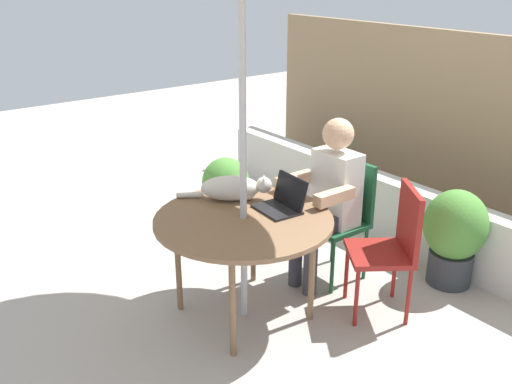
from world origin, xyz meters
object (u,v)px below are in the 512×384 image
Objects in this scene: person_seated at (329,194)px; chair_empty at (393,241)px; cat at (234,188)px; chair_occupied at (343,210)px; laptop at (284,200)px; potted_plant_by_chair at (454,233)px; potted_plant_near_fence at (226,189)px; patio_table at (244,225)px.

chair_empty is at bearing 4.93° from person_seated.
chair_empty reaches higher than cat.
chair_occupied is at bearing 90.00° from person_seated.
laptop reaches higher than potted_plant_by_chair.
person_seated is at bearing -90.00° from chair_occupied.
chair_occupied is at bearing 94.53° from laptop.
chair_occupied reaches higher than cat.
potted_plant_by_chair is (0.03, 0.65, -0.12)m from chair_empty.
chair_occupied reaches higher than potted_plant_by_chair.
potted_plant_near_fence is at bearing 163.54° from laptop.
laptop reaches higher than cat.
potted_plant_near_fence is 1.91m from potted_plant_by_chair.
patio_table is 0.33m from cat.
laptop reaches higher than chair_occupied.
chair_occupied is 1.32× the size of potted_plant_near_fence.
person_seated is at bearing 90.00° from patio_table.
laptop is at bearing -16.46° from potted_plant_near_fence.
patio_table is at bearing -90.00° from chair_occupied.
chair_occupied is 0.57m from chair_empty.
potted_plant_near_fence is (-0.86, 0.52, -0.40)m from cat.
person_seated is at bearing -130.21° from potted_plant_by_chair.
cat is 1.64m from potted_plant_by_chair.
chair_occupied is 0.23m from person_seated.
potted_plant_by_chair is at bearing 42.53° from chair_occupied.
person_seated is at bearing 96.08° from laptop.
potted_plant_near_fence is (-1.14, -0.27, -0.13)m from chair_occupied.
person_seated is 1.69× the size of potted_plant_by_chair.
cat reaches higher than patio_table.
cat is 0.72× the size of potted_plant_by_chair.
potted_plant_near_fence is (-1.14, -0.11, -0.30)m from person_seated.
chair_empty is 0.67m from potted_plant_by_chair.
chair_occupied is 0.81m from potted_plant_by_chair.
person_seated reaches higher than cat.
patio_table is 0.92m from chair_occupied.
potted_plant_near_fence is at bearing -174.54° from person_seated.
potted_plant_near_fence is (-1.70, -0.16, -0.13)m from chair_empty.
potted_plant_by_chair is (0.59, 0.54, -0.12)m from chair_occupied.
chair_empty is 1.69× the size of cat.
laptop is (0.05, 0.29, 0.11)m from patio_table.
person_seated is 1.18m from potted_plant_near_fence.
chair_empty is 1.71m from potted_plant_near_fence.
laptop is 1.30m from potted_plant_near_fence.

